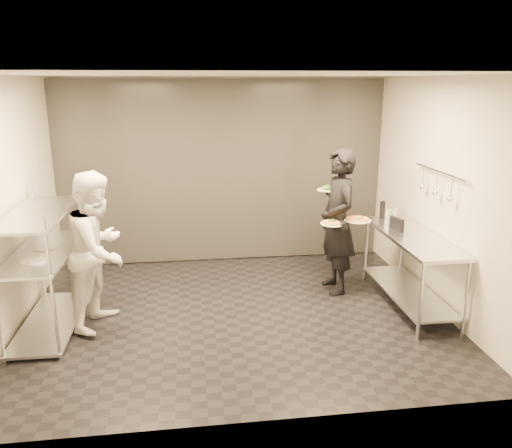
{
  "coord_description": "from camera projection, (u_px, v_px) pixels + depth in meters",
  "views": [
    {
      "loc": [
        -0.49,
        -5.51,
        2.73
      ],
      "look_at": [
        0.26,
        0.12,
        1.1
      ],
      "focal_mm": 35.0,
      "sensor_mm": 36.0,
      "label": 1
    }
  ],
  "objects": [
    {
      "name": "room_shell",
      "position": [
        227.0,
        182.0,
        6.8
      ],
      "size": [
        5.0,
        4.0,
        2.8
      ],
      "color": "black",
      "rests_on": "ground"
    },
    {
      "name": "pass_rack",
      "position": [
        44.0,
        263.0,
        5.58
      ],
      "size": [
        0.6,
        1.6,
        1.5
      ],
      "color": "silver",
      "rests_on": "ground"
    },
    {
      "name": "prep_counter",
      "position": [
        411.0,
        258.0,
        6.17
      ],
      "size": [
        0.6,
        1.8,
        0.92
      ],
      "color": "silver",
      "rests_on": "ground"
    },
    {
      "name": "utensil_rail",
      "position": [
        437.0,
        184.0,
        5.95
      ],
      "size": [
        0.07,
        1.2,
        0.31
      ],
      "color": "silver",
      "rests_on": "room_shell"
    },
    {
      "name": "waiter",
      "position": [
        338.0,
        222.0,
        6.53
      ],
      "size": [
        0.52,
        0.74,
        1.92
      ],
      "primitive_type": "imported",
      "rotation": [
        0.0,
        0.0,
        -1.48
      ],
      "color": "black",
      "rests_on": "ground"
    },
    {
      "name": "chef",
      "position": [
        99.0,
        250.0,
        5.63
      ],
      "size": [
        0.92,
        1.04,
        1.8
      ],
      "primitive_type": "imported",
      "rotation": [
        0.0,
        0.0,
        1.26
      ],
      "color": "white",
      "rests_on": "ground"
    },
    {
      "name": "pizza_plate_near",
      "position": [
        332.0,
        223.0,
        6.28
      ],
      "size": [
        0.3,
        0.3,
        0.05
      ],
      "color": "white",
      "rests_on": "waiter"
    },
    {
      "name": "pizza_plate_far",
      "position": [
        358.0,
        219.0,
        6.36
      ],
      "size": [
        0.34,
        0.34,
        0.05
      ],
      "color": "white",
      "rests_on": "waiter"
    },
    {
      "name": "salad_plate",
      "position": [
        327.0,
        188.0,
        6.68
      ],
      "size": [
        0.26,
        0.26,
        0.07
      ],
      "color": "white",
      "rests_on": "waiter"
    },
    {
      "name": "pos_monitor",
      "position": [
        397.0,
        224.0,
        6.26
      ],
      "size": [
        0.11,
        0.23,
        0.16
      ],
      "primitive_type": "cube",
      "rotation": [
        0.0,
        0.0,
        0.27
      ],
      "color": "black",
      "rests_on": "prep_counter"
    },
    {
      "name": "bottle_green",
      "position": [
        388.0,
        219.0,
        6.36
      ],
      "size": [
        0.07,
        0.07,
        0.24
      ],
      "primitive_type": "cylinder",
      "color": "#9AA799",
      "rests_on": "prep_counter"
    },
    {
      "name": "bottle_clear",
      "position": [
        395.0,
        214.0,
        6.7
      ],
      "size": [
        0.05,
        0.05,
        0.17
      ],
      "primitive_type": "cylinder",
      "color": "#9AA799",
      "rests_on": "prep_counter"
    },
    {
      "name": "bottle_dark",
      "position": [
        382.0,
        210.0,
        6.81
      ],
      "size": [
        0.07,
        0.07,
        0.24
      ],
      "primitive_type": "cylinder",
      "color": "black",
      "rests_on": "prep_counter"
    }
  ]
}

